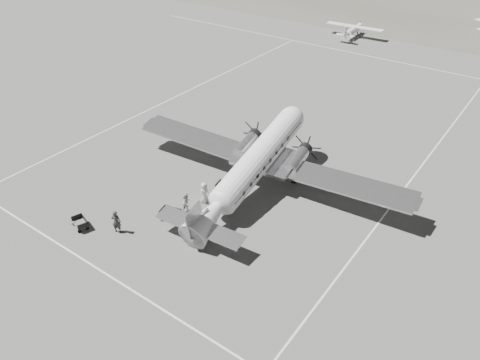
% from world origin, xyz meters
% --- Properties ---
extents(ground, '(260.00, 260.00, 0.00)m').
position_xyz_m(ground, '(0.00, 0.00, 0.00)').
color(ground, slate).
rests_on(ground, ground).
extents(taxi_line_near, '(60.00, 0.15, 0.01)m').
position_xyz_m(taxi_line_near, '(0.00, -14.00, 0.01)').
color(taxi_line_near, white).
rests_on(taxi_line_near, ground).
extents(taxi_line_right, '(0.15, 80.00, 0.01)m').
position_xyz_m(taxi_line_right, '(12.00, 0.00, 0.01)').
color(taxi_line_right, white).
rests_on(taxi_line_right, ground).
extents(taxi_line_left, '(0.15, 60.00, 0.01)m').
position_xyz_m(taxi_line_left, '(-18.00, 10.00, 0.01)').
color(taxi_line_left, white).
rests_on(taxi_line_left, ground).
extents(taxi_line_horizon, '(90.00, 0.15, 0.01)m').
position_xyz_m(taxi_line_horizon, '(0.00, 40.00, 0.01)').
color(taxi_line_horizon, white).
rests_on(taxi_line_horizon, ground).
extents(dc3_airliner, '(28.20, 20.64, 5.11)m').
position_xyz_m(dc3_airliner, '(1.36, 0.37, 2.56)').
color(dc3_airliner, silver).
rests_on(dc3_airliner, ground).
extents(light_plane_left, '(10.29, 8.56, 2.04)m').
position_xyz_m(light_plane_left, '(-10.68, 47.36, 1.02)').
color(light_plane_left, white).
rests_on(light_plane_left, ground).
extents(baggage_cart_near, '(1.92, 1.56, 0.95)m').
position_xyz_m(baggage_cart_near, '(-1.70, -6.85, 0.47)').
color(baggage_cart_near, '#5F5F5F').
rests_on(baggage_cart_near, ground).
extents(baggage_cart_far, '(1.71, 1.43, 0.83)m').
position_xyz_m(baggage_cart_far, '(-6.76, -11.74, 0.41)').
color(baggage_cart_far, '#5F5F5F').
rests_on(baggage_cart_far, ground).
extents(ground_crew, '(0.86, 0.77, 1.96)m').
position_xyz_m(ground_crew, '(-4.02, -10.37, 0.98)').
color(ground_crew, '#2E2E2E').
rests_on(ground_crew, ground).
extents(ramp_agent, '(0.85, 1.00, 1.83)m').
position_xyz_m(ramp_agent, '(-1.35, -5.25, 0.91)').
color(ramp_agent, '#BABBB8').
rests_on(ramp_agent, ground).
extents(passenger, '(0.73, 1.01, 1.92)m').
position_xyz_m(passenger, '(-1.04, -3.42, 0.96)').
color(passenger, silver).
rests_on(passenger, ground).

